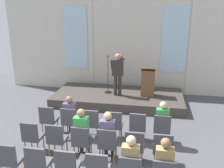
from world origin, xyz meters
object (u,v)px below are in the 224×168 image
at_px(audience_r1_c3, 108,133).
at_px(chair_r2_c0, 10,158).
at_px(chair_r1_c5, 163,147).
at_px(audience_r2_c4, 131,161).
at_px(audience_r1_c2, 82,131).
at_px(mic_stand, 108,85).
at_px(chair_r0_c5, 162,127).
at_px(chair_r1_c2, 81,140).
at_px(chair_r0_c2, 92,122).
at_px(audience_r0_c5, 162,120).
at_px(lectern, 148,82).
at_px(chair_r1_c0, 32,135).
at_px(chair_r1_c3, 108,142).
at_px(chair_r2_c2, 67,165).
at_px(chair_r0_c3, 114,124).
at_px(chair_r1_c1, 56,138).
at_px(chair_r0_c1, 70,120).
at_px(chair_r0_c0, 48,118).
at_px(audience_r0_c1, 70,113).
at_px(chair_r1_c4, 135,145).
at_px(speaker, 118,71).
at_px(chair_r2_c3, 98,168).
at_px(chair_r0_c4, 138,125).
at_px(chair_r2_c1, 38,162).
at_px(audience_r2_c5, 164,164).

relative_size(audience_r1_c3, chair_r2_c0, 1.42).
xyz_separation_m(chair_r1_c5, audience_r2_c4, (-0.68, -0.97, 0.21)).
distance_m(audience_r1_c2, audience_r2_c4, 1.71).
relative_size(mic_stand, chair_r0_c5, 1.65).
distance_m(chair_r0_c5, chair_r1_c2, 2.29).
distance_m(chair_r0_c2, audience_r0_c5, 2.04).
relative_size(lectern, chair_r1_c0, 1.23).
bearing_deg(audience_r2_c4, chair_r1_c3, 124.96).
bearing_deg(chair_r1_c2, lectern, 69.60).
bearing_deg(audience_r1_c3, chair_r2_c2, -120.95).
xyz_separation_m(chair_r0_c3, audience_r2_c4, (0.68, -2.02, 0.21)).
relative_size(chair_r1_c1, chair_r1_c2, 1.00).
xyz_separation_m(chair_r0_c1, chair_r1_c2, (0.68, -1.05, 0.00)).
height_order(chair_r0_c0, chair_r1_c0, same).
distance_m(chair_r0_c0, audience_r1_c3, 2.26).
height_order(audience_r1_c3, chair_r2_c0, audience_r1_c3).
xyz_separation_m(chair_r0_c2, audience_r1_c3, (0.68, -0.97, 0.21)).
height_order(audience_r1_c2, chair_r1_c5, audience_r1_c2).
bearing_deg(chair_r1_c1, chair_r0_c3, 37.75).
distance_m(chair_r0_c2, chair_r1_c3, 1.25).
bearing_deg(chair_r1_c0, chair_r0_c5, 17.21).
height_order(audience_r0_c5, chair_r1_c2, audience_r0_c5).
bearing_deg(chair_r0_c1, chair_r2_c2, -72.11).
xyz_separation_m(audience_r0_c1, chair_r1_c4, (2.03, -1.13, -0.18)).
distance_m(speaker, lectern, 1.27).
distance_m(audience_r1_c2, chair_r1_c4, 1.37).
bearing_deg(audience_r1_c2, chair_r2_c3, -59.01).
height_order(chair_r0_c4, audience_r1_c2, audience_r1_c2).
bearing_deg(chair_r2_c0, audience_r0_c1, 72.75).
relative_size(chair_r0_c2, chair_r0_c4, 1.00).
bearing_deg(chair_r1_c0, speaker, 66.58).
bearing_deg(speaker, chair_r1_c3, -84.97).
xyz_separation_m(chair_r2_c0, chair_r2_c1, (0.68, 0.00, 0.00)).
height_order(chair_r1_c3, chair_r2_c2, same).
distance_m(chair_r0_c4, audience_r2_c5, 2.14).
distance_m(audience_r0_c5, chair_r1_c4, 1.33).
relative_size(mic_stand, audience_r0_c5, 1.21).
bearing_deg(chair_r2_c0, chair_r1_c5, 17.21).
bearing_deg(chair_r0_c1, audience_r0_c1, 90.00).
xyz_separation_m(chair_r0_c2, audience_r2_c4, (1.35, -2.02, 0.21)).
height_order(audience_r0_c5, chair_r1_c3, audience_r0_c5).
xyz_separation_m(audience_r0_c1, chair_r1_c2, (0.68, -1.13, -0.18)).
bearing_deg(chair_r1_c1, chair_r2_c3, -37.75).
bearing_deg(audience_r1_c2, audience_r2_c5, -27.29).
height_order(chair_r1_c2, chair_r1_c4, same).
height_order(chair_r1_c0, chair_r1_c3, same).
bearing_deg(mic_stand, chair_r1_c5, -62.68).
distance_m(chair_r1_c3, chair_r1_c5, 1.35).
height_order(chair_r0_c1, chair_r0_c4, same).
height_order(speaker, audience_r2_c5, speaker).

